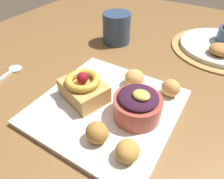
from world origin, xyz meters
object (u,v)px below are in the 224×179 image
at_px(front_plate, 107,107).
at_px(fritter_extra, 171,88).
at_px(fritter_middle, 97,132).
at_px(fritter_back, 134,78).
at_px(cake_slice, 84,88).
at_px(berry_ramekin, 137,105).
at_px(back_pastry, 221,49).
at_px(spoon, 8,74).
at_px(fritter_front, 127,151).
at_px(back_plate, 222,46).
at_px(coffee_mug, 117,28).

xyz_separation_m(front_plate, fritter_extra, (0.10, 0.10, 0.03)).
bearing_deg(fritter_middle, fritter_back, 95.47).
distance_m(cake_slice, berry_ramekin, 0.12).
distance_m(fritter_extra, back_pastry, 0.25).
bearing_deg(berry_ramekin, back_pastry, 73.80).
distance_m(cake_slice, spoon, 0.24).
height_order(fritter_front, fritter_back, fritter_back).
height_order(fritter_front, back_pastry, same).
distance_m(berry_ramekin, back_pastry, 0.35).
height_order(cake_slice, fritter_middle, cake_slice).
relative_size(back_plate, coffee_mug, 2.67).
distance_m(fritter_middle, back_plate, 0.51).
bearing_deg(fritter_back, coffee_mug, 130.20).
xyz_separation_m(cake_slice, fritter_front, (0.15, -0.08, -0.01)).
relative_size(front_plate, spoon, 2.22).
bearing_deg(cake_slice, back_pastry, 57.81).
relative_size(fritter_front, back_plate, 0.16).
distance_m(fritter_middle, fritter_back, 0.17).
distance_m(back_pastry, spoon, 0.58).
bearing_deg(back_plate, fritter_middle, -104.77).
bearing_deg(front_plate, cake_slice, -173.34).
xyz_separation_m(fritter_middle, back_plate, (0.13, 0.49, -0.02)).
xyz_separation_m(fritter_middle, spoon, (-0.32, 0.05, -0.03)).
distance_m(front_plate, cake_slice, 0.06).
distance_m(berry_ramekin, spoon, 0.36).
bearing_deg(cake_slice, coffee_mug, 107.21).
distance_m(berry_ramekin, fritter_back, 0.10).
distance_m(fritter_back, spoon, 0.33).
xyz_separation_m(cake_slice, fritter_middle, (0.09, -0.08, -0.01)).
bearing_deg(cake_slice, spoon, -174.28).
bearing_deg(front_plate, coffee_mug, 117.07).
relative_size(front_plate, fritter_extra, 6.87).
xyz_separation_m(berry_ramekin, coffee_mug, (-0.21, 0.27, 0.01)).
relative_size(berry_ramekin, coffee_mug, 1.00).
distance_m(fritter_middle, back_pastry, 0.44).
height_order(fritter_front, back_plate, fritter_front).
distance_m(fritter_back, fritter_extra, 0.08).
relative_size(front_plate, coffee_mug, 2.98).
relative_size(front_plate, fritter_back, 6.04).
xyz_separation_m(berry_ramekin, back_plate, (0.10, 0.40, -0.03)).
height_order(back_plate, coffee_mug, coffee_mug).
relative_size(front_plate, berry_ramekin, 2.98).
height_order(fritter_front, coffee_mug, coffee_mug).
relative_size(fritter_back, fritter_extra, 1.14).
bearing_deg(fritter_front, front_plate, 137.65).
distance_m(cake_slice, coffee_mug, 0.30).
relative_size(back_plate, spoon, 1.99).
xyz_separation_m(fritter_extra, back_pastry, (0.06, 0.24, 0.00)).
height_order(cake_slice, berry_ramekin, berry_ramekin).
height_order(front_plate, fritter_back, fritter_back).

